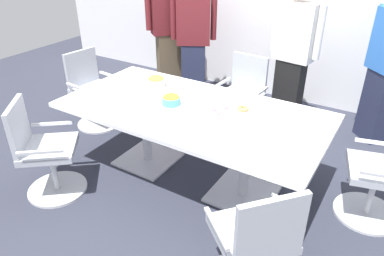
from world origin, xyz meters
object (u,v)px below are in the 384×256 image
at_px(conference_table, 192,121).
at_px(person_standing_2, 293,54).
at_px(office_chair_2, 241,100).
at_px(plate_stack, 299,127).
at_px(donut_platter, 231,113).
at_px(office_chair_4, 44,154).
at_px(snack_bowl_chips_yellow, 156,81).
at_px(office_chair_0, 254,246).
at_px(napkin_pile, 201,135).
at_px(person_standing_0, 168,27).
at_px(office_chair_3, 93,93).
at_px(person_standing_1, 193,39).
at_px(snack_bowl_chips_orange, 171,99).
at_px(office_chair_1, 384,177).

xyz_separation_m(conference_table, person_standing_2, (0.39, 1.60, 0.27)).
height_order(office_chair_2, plate_stack, office_chair_2).
xyz_separation_m(person_standing_2, donut_platter, (-0.04, -1.52, -0.13)).
height_order(office_chair_4, snack_bowl_chips_yellow, office_chair_4).
height_order(office_chair_0, napkin_pile, office_chair_0).
distance_m(person_standing_2, snack_bowl_chips_yellow, 1.66).
distance_m(office_chair_4, donut_platter, 1.70).
bearing_deg(napkin_pile, plate_stack, 41.59).
xyz_separation_m(office_chair_0, person_standing_0, (-2.40, 2.50, 0.57)).
xyz_separation_m(office_chair_3, person_standing_1, (0.64, 1.30, 0.46)).
distance_m(person_standing_1, snack_bowl_chips_orange, 1.82).
bearing_deg(snack_bowl_chips_orange, napkin_pile, -35.10).
height_order(office_chair_0, office_chair_3, same).
distance_m(person_standing_1, snack_bowl_chips_yellow, 1.42).
distance_m(office_chair_4, plate_stack, 2.22).
bearing_deg(person_standing_1, office_chair_2, 123.22).
bearing_deg(snack_bowl_chips_orange, snack_bowl_chips_yellow, 143.54).
bearing_deg(office_chair_3, person_standing_0, 175.99).
bearing_deg(person_standing_2, conference_table, 83.96).
relative_size(conference_table, snack_bowl_chips_yellow, 13.27).
bearing_deg(office_chair_4, snack_bowl_chips_yellow, 120.60).
bearing_deg(office_chair_3, conference_table, 84.86).
bearing_deg(person_standing_2, donut_platter, 96.15).
bearing_deg(office_chair_4, office_chair_0, 50.72).
distance_m(person_standing_2, donut_platter, 1.53).
bearing_deg(plate_stack, conference_table, -172.55).
distance_m(snack_bowl_chips_yellow, plate_stack, 1.53).
relative_size(conference_table, person_standing_1, 1.43).
distance_m(office_chair_3, donut_platter, 2.02).
distance_m(office_chair_2, snack_bowl_chips_yellow, 1.11).
height_order(conference_table, donut_platter, donut_platter).
bearing_deg(person_standing_1, office_chair_4, 60.55).
xyz_separation_m(conference_table, plate_stack, (0.94, 0.12, 0.15)).
xyz_separation_m(office_chair_2, person_standing_1, (-0.98, 0.52, 0.46)).
xyz_separation_m(office_chair_0, office_chair_3, (-2.64, 1.21, 0.00)).
height_order(conference_table, office_chair_2, office_chair_2).
distance_m(conference_table, office_chair_3, 1.67).
bearing_deg(conference_table, napkin_pile, -50.36).
bearing_deg(person_standing_2, person_standing_1, 6.57).
height_order(person_standing_1, napkin_pile, person_standing_1).
xyz_separation_m(conference_table, office_chair_4, (-1.01, -0.88, -0.22)).
relative_size(office_chair_0, person_standing_1, 0.54).
distance_m(person_standing_2, snack_bowl_chips_orange, 1.73).
bearing_deg(snack_bowl_chips_orange, office_chair_0, -35.13).
relative_size(snack_bowl_chips_orange, plate_stack, 0.73).
height_order(conference_table, napkin_pile, napkin_pile).
xyz_separation_m(office_chair_4, person_standing_1, (0.03, 2.51, 0.46)).
bearing_deg(donut_platter, office_chair_0, -55.23).
bearing_deg(plate_stack, person_standing_0, 147.27).
bearing_deg(office_chair_1, snack_bowl_chips_yellow, 77.51).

